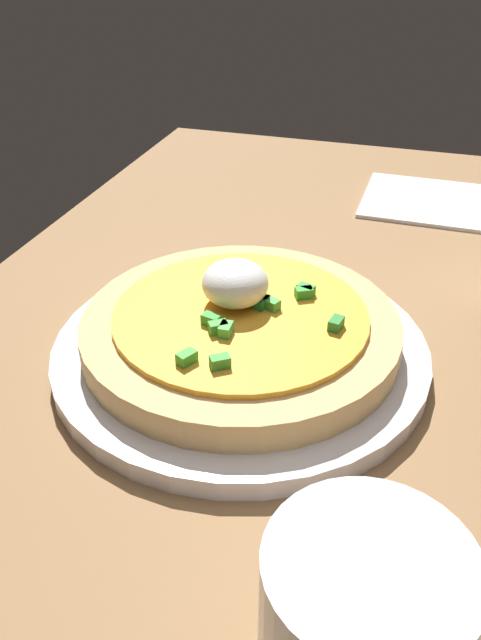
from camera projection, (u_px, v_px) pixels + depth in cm
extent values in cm
cube|color=olive|center=(409.00, 393.00, 47.60)|extent=(105.10, 78.48, 2.52)
cylinder|color=silver|center=(241.00, 350.00, 48.71)|extent=(28.01, 28.01, 1.48)
cylinder|color=#DDB371|center=(241.00, 330.00, 47.70)|extent=(23.42, 23.42, 2.23)
cylinder|color=gold|center=(241.00, 315.00, 46.97)|extent=(18.67, 18.67, 0.45)
ellipsoid|color=white|center=(234.00, 285.00, 46.86)|extent=(4.91, 4.91, 3.33)
cube|color=green|center=(304.00, 293.00, 48.37)|extent=(1.32, 1.51, 0.80)
cube|color=green|center=(218.00, 327.00, 44.48)|extent=(1.40, 1.51, 0.80)
cube|color=green|center=(228.00, 299.00, 47.60)|extent=(1.48, 1.19, 0.80)
cube|color=green|center=(272.00, 303.00, 47.19)|extent=(1.28, 1.50, 0.80)
cube|color=#267F3B|center=(260.00, 305.00, 46.88)|extent=(1.46, 1.13, 0.80)
cube|color=green|center=(306.00, 290.00, 48.74)|extent=(1.16, 1.47, 0.80)
cube|color=green|center=(187.00, 358.00, 41.55)|extent=(1.51, 1.31, 0.80)
cube|color=#2C8132|center=(336.00, 324.00, 44.87)|extent=(1.41, 1.03, 0.80)
cube|color=green|center=(220.00, 362.00, 41.18)|extent=(1.39, 1.51, 0.80)
cube|color=green|center=(226.00, 329.00, 44.26)|extent=(1.31, 0.84, 0.80)
cube|color=green|center=(211.00, 320.00, 45.27)|extent=(1.10, 1.44, 0.80)
cylinder|color=silver|center=(359.00, 638.00, 25.48)|extent=(8.08, 8.08, 9.67)
cube|color=white|center=(424.00, 200.00, 74.28)|extent=(13.72, 13.72, 0.40)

